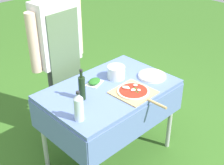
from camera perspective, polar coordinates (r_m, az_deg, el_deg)
ground_plane at (r=3.28m, az=-0.45°, el=-13.09°), size 12.00×12.00×0.00m
prep_table at (r=2.85m, az=-0.51°, el=-2.61°), size 1.20×0.79×0.81m
person_cook at (r=3.12m, az=-9.85°, el=6.24°), size 0.64×0.24×1.71m
pizza_on_peel at (r=2.72m, az=4.03°, el=-1.73°), size 0.34×0.52×0.05m
oil_bottle at (r=2.59m, az=-5.52°, el=-0.93°), size 0.06×0.06×0.28m
water_bottle at (r=2.35m, az=-6.11°, el=-4.43°), size 0.07×0.07×0.25m
herb_container at (r=2.85m, az=-3.24°, el=0.17°), size 0.19×0.16×0.04m
mixing_tub at (r=2.92m, az=0.77°, el=1.88°), size 0.17×0.17×0.12m
plate_stack at (r=2.98m, az=7.36°, el=1.20°), size 0.26×0.26×0.02m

